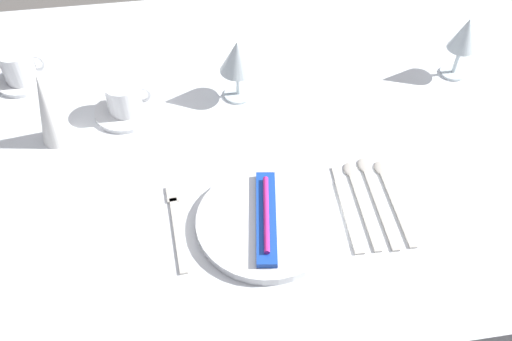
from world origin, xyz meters
TOP-DOWN VIEW (x-y plane):
  - ground_plane at (0.00, 0.00)m, footprint 6.00×6.00m
  - dining_table at (0.00, 0.00)m, footprint 1.80×1.11m
  - dinner_plate at (-0.04, -0.28)m, footprint 0.26×0.26m
  - toothbrush_package at (-0.04, -0.28)m, footprint 0.07×0.21m
  - fork_outer at (-0.20, -0.25)m, footprint 0.03×0.20m
  - dinner_knife at (0.12, -0.27)m, footprint 0.03×0.21m
  - spoon_soup at (0.15, -0.23)m, footprint 0.03×0.22m
  - spoon_dessert at (0.18, -0.23)m, footprint 0.03×0.23m
  - spoon_tea at (0.21, -0.24)m, footprint 0.03×0.22m
  - saucer_left at (-0.53, 0.23)m, footprint 0.12×0.12m
  - coffee_cup_left at (-0.53, 0.23)m, footprint 0.10×0.08m
  - saucer_right at (-0.29, 0.08)m, footprint 0.14×0.14m
  - coffee_cup_right at (-0.29, 0.08)m, footprint 0.10×0.08m
  - wine_glass_centre at (0.48, 0.10)m, footprint 0.07×0.07m
  - wine_glass_left at (-0.04, 0.10)m, footprint 0.08×0.08m
  - napkin_folded at (-0.44, 0.02)m, footprint 0.06×0.06m

SIDE VIEW (x-z plane):
  - ground_plane at x=0.00m, z-range 0.00..0.00m
  - dining_table at x=0.00m, z-range 0.29..1.03m
  - fork_outer at x=-0.20m, z-range 0.74..0.74m
  - dinner_knife at x=0.12m, z-range 0.74..0.74m
  - spoon_soup at x=0.15m, z-range 0.74..0.75m
  - spoon_dessert at x=0.18m, z-range 0.74..0.75m
  - spoon_tea at x=0.21m, z-range 0.74..0.75m
  - saucer_left at x=-0.53m, z-range 0.74..0.75m
  - saucer_right at x=-0.29m, z-range 0.74..0.75m
  - dinner_plate at x=-0.04m, z-range 0.74..0.76m
  - toothbrush_package at x=-0.04m, z-range 0.75..0.78m
  - coffee_cup_right at x=-0.29m, z-range 0.75..0.82m
  - coffee_cup_left at x=-0.53m, z-range 0.75..0.82m
  - napkin_folded at x=-0.44m, z-range 0.74..0.91m
  - wine_glass_left at x=-0.04m, z-range 0.77..0.91m
  - wine_glass_centre at x=0.48m, z-range 0.77..0.92m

